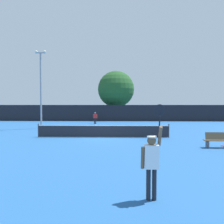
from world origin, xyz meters
The scene contains 12 objects.
ground_plane centered at (0.00, 0.00, 0.00)m, with size 120.00×120.00×0.00m, color #235693.
tennis_net centered at (0.00, 0.00, 0.51)m, with size 10.42×0.08×1.07m.
perimeter_fence centered at (0.00, 16.39, 1.27)m, with size 39.89×0.12×2.53m, color black.
player_serving centered at (2.09, -10.81, 1.16)m, with size 0.68×0.40×2.60m.
player_receiving centered at (-1.88, 11.47, 0.94)m, with size 0.57×0.23×1.55m.
tennis_ball centered at (1.56, 1.47, 0.03)m, with size 0.07×0.07×0.07m, color #CCE033.
spare_racket centered at (7.77, -3.29, 0.02)m, with size 0.28×0.52×0.04m.
courtside_bench centered at (7.25, -3.86, 0.48)m, with size 1.80×0.44×0.95m.
light_pole centered at (-7.10, 5.87, 4.76)m, with size 1.18×0.28×8.38m.
large_tree centered at (0.85, 19.72, 5.23)m, with size 6.24×6.24×8.37m.
parked_car_near centered at (-3.44, 22.19, 0.78)m, with size 2.16×4.31×1.69m.
parked_car_mid centered at (1.79, 22.52, 0.78)m, with size 2.10×4.29×1.69m.
Camera 1 is at (1.17, -16.43, 2.59)m, focal length 33.56 mm.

